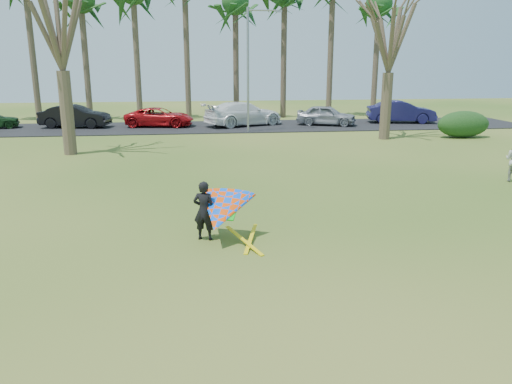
{
  "coord_description": "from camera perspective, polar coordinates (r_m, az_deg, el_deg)",
  "views": [
    {
      "loc": [
        -1.7,
        -11.39,
        4.64
      ],
      "look_at": [
        0.0,
        2.0,
        1.1
      ],
      "focal_mm": 35.0,
      "sensor_mm": 36.0,
      "label": 1
    }
  ],
  "objects": [
    {
      "name": "car_1",
      "position": [
        38.15,
        -19.98,
        8.14
      ],
      "size": [
        5.04,
        2.37,
        1.6
      ],
      "primitive_type": "imported",
      "rotation": [
        0.0,
        0.0,
        1.43
      ],
      "color": "black",
      "rests_on": "parking_strip"
    },
    {
      "name": "ground",
      "position": [
        12.42,
        1.17,
        -7.25
      ],
      "size": [
        100.0,
        100.0,
        0.0
      ],
      "primitive_type": "plane",
      "color": "#1F5111",
      "rests_on": "ground"
    },
    {
      "name": "car_2",
      "position": [
        37.14,
        -10.97,
        8.41
      ],
      "size": [
        5.17,
        2.96,
        1.36
      ],
      "primitive_type": "imported",
      "rotation": [
        0.0,
        0.0,
        1.42
      ],
      "color": "#B10E12",
      "rests_on": "parking_strip"
    },
    {
      "name": "bare_tree_right",
      "position": [
        31.69,
        15.19,
        17.7
      ],
      "size": [
        6.27,
        6.27,
        9.21
      ],
      "color": "#4D3C2E",
      "rests_on": "ground"
    },
    {
      "name": "parking_strip",
      "position": [
        36.72,
        -4.55,
        7.44
      ],
      "size": [
        46.0,
        7.0,
        0.06
      ],
      "primitive_type": "cube",
      "color": "black",
      "rests_on": "ground"
    },
    {
      "name": "palm_3",
      "position": [
        43.43,
        -19.4,
        19.9
      ],
      "size": [
        4.84,
        4.84,
        10.84
      ],
      "color": "#49382C",
      "rests_on": "ground"
    },
    {
      "name": "hedge_near",
      "position": [
        34.02,
        22.6,
        7.16
      ],
      "size": [
        3.34,
        1.51,
        1.67
      ],
      "primitive_type": "ellipsoid",
      "color": "#173914",
      "rests_on": "ground"
    },
    {
      "name": "car_3",
      "position": [
        37.08,
        -1.44,
        8.94
      ],
      "size": [
        6.39,
        4.66,
        1.72
      ],
      "primitive_type": "imported",
      "rotation": [
        0.0,
        0.0,
        2.0
      ],
      "color": "white",
      "rests_on": "parking_strip"
    },
    {
      "name": "streetlight",
      "position": [
        33.61,
        -0.65,
        14.4
      ],
      "size": [
        2.28,
        0.18,
        8.0
      ],
      "color": "gray",
      "rests_on": "ground"
    },
    {
      "name": "car_5",
      "position": [
        40.33,
        16.25,
        8.8
      ],
      "size": [
        5.33,
        2.69,
        1.68
      ],
      "primitive_type": "imported",
      "rotation": [
        0.0,
        0.0,
        1.38
      ],
      "color": "#1B194B",
      "rests_on": "parking_strip"
    },
    {
      "name": "palm_6",
      "position": [
        42.79,
        -2.37,
        20.76
      ],
      "size": [
        4.84,
        4.84,
        10.84
      ],
      "color": "#46362A",
      "rests_on": "ground"
    },
    {
      "name": "car_4",
      "position": [
        37.61,
        8.05,
        8.69
      ],
      "size": [
        4.66,
        3.25,
        1.47
      ],
      "primitive_type": "imported",
      "rotation": [
        0.0,
        0.0,
        1.18
      ],
      "color": "gray",
      "rests_on": "parking_strip"
    },
    {
      "name": "kite_flyer",
      "position": [
        13.1,
        -4.14,
        -2.2
      ],
      "size": [
        2.13,
        2.39,
        2.02
      ],
      "color": "black",
      "rests_on": "ground"
    },
    {
      "name": "bare_tree_left",
      "position": [
        27.23,
        -21.75,
        18.51
      ],
      "size": [
        6.6,
        6.6,
        9.7
      ],
      "color": "#46372A",
      "rests_on": "ground"
    },
    {
      "name": "palm_9",
      "position": [
        45.43,
        13.89,
        20.02
      ],
      "size": [
        4.84,
        4.84,
        10.84
      ],
      "color": "brown",
      "rests_on": "ground"
    }
  ]
}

